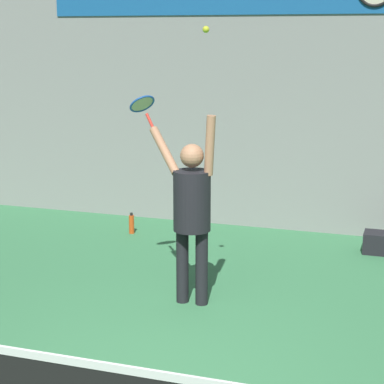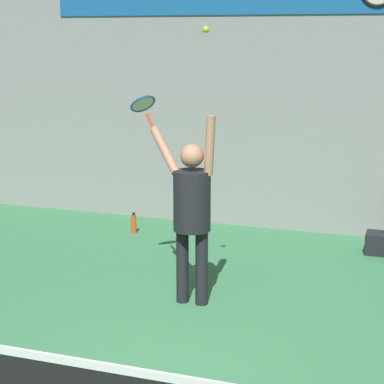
% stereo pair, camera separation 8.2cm
% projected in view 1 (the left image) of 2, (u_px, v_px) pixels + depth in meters
% --- Properties ---
extents(back_wall, '(18.00, 0.10, 5.00)m').
position_uv_depth(back_wall, '(278.00, 53.00, 9.57)').
color(back_wall, gray).
rests_on(back_wall, ground_plane).
extents(tennis_player, '(0.85, 0.53, 1.99)m').
position_uv_depth(tennis_player, '(192.00, 206.00, 7.07)').
color(tennis_player, black).
rests_on(tennis_player, ground_plane).
extents(tennis_racket, '(0.38, 0.37, 0.36)m').
position_uv_depth(tennis_racket, '(143.00, 106.00, 7.44)').
color(tennis_racket, red).
extents(tennis_ball, '(0.07, 0.07, 0.07)m').
position_uv_depth(tennis_ball, '(206.00, 29.00, 6.55)').
color(tennis_ball, '#CCDB2D').
extents(water_bottle, '(0.07, 0.07, 0.30)m').
position_uv_depth(water_bottle, '(132.00, 224.00, 9.81)').
color(water_bottle, '#D84C19').
rests_on(water_bottle, ground_plane).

